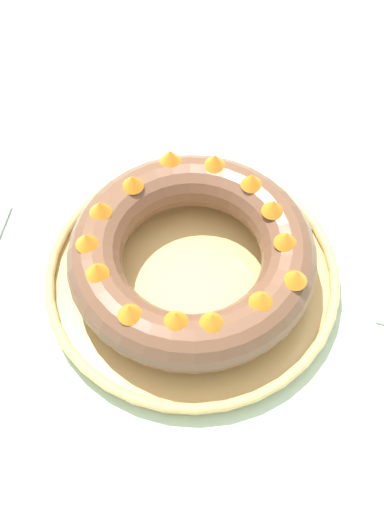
% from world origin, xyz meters
% --- Properties ---
extents(ground_plane, '(8.00, 8.00, 0.00)m').
position_xyz_m(ground_plane, '(0.00, 0.00, 0.00)').
color(ground_plane, gray).
extents(dining_table, '(1.52, 1.29, 0.75)m').
position_xyz_m(dining_table, '(0.00, 0.00, 0.68)').
color(dining_table, silver).
rests_on(dining_table, ground_plane).
extents(serving_dish, '(0.34, 0.34, 0.03)m').
position_xyz_m(serving_dish, '(0.01, 0.03, 0.76)').
color(serving_dish, tan).
rests_on(serving_dish, dining_table).
extents(bundt_cake, '(0.28, 0.28, 0.08)m').
position_xyz_m(bundt_cake, '(0.01, 0.03, 0.81)').
color(bundt_cake, brown).
rests_on(bundt_cake, serving_dish).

